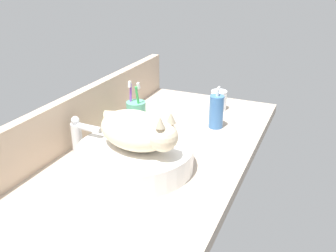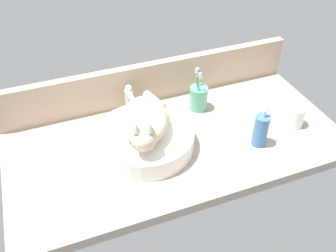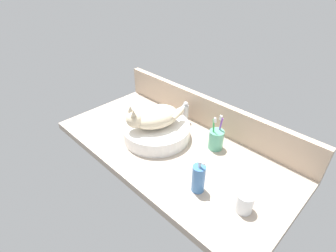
# 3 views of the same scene
# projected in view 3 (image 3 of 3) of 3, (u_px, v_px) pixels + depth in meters

# --- Properties ---
(ground_plane) EXTENTS (1.29, 0.63, 0.04)m
(ground_plane) POSITION_uv_depth(u_px,v_px,m) (172.00, 150.00, 1.38)
(ground_plane) COLOR #B2A08E
(backsplash_panel) EXTENTS (1.29, 0.04, 0.18)m
(backsplash_panel) POSITION_uv_depth(u_px,v_px,m) (208.00, 112.00, 1.50)
(backsplash_panel) COLOR tan
(backsplash_panel) RESTS_ON ground_plane
(sink_basin) EXTENTS (0.37, 0.37, 0.08)m
(sink_basin) POSITION_uv_depth(u_px,v_px,m) (156.00, 131.00, 1.43)
(sink_basin) COLOR white
(sink_basin) RESTS_ON ground_plane
(cat) EXTENTS (0.24, 0.30, 0.14)m
(cat) POSITION_uv_depth(u_px,v_px,m) (154.00, 117.00, 1.37)
(cat) COLOR beige
(cat) RESTS_ON sink_basin
(faucet) EXTENTS (0.04, 0.12, 0.14)m
(faucet) POSITION_uv_depth(u_px,v_px,m) (184.00, 112.00, 1.53)
(faucet) COLOR silver
(faucet) RESTS_ON ground_plane
(soap_dispenser) EXTENTS (0.06, 0.06, 0.16)m
(soap_dispenser) POSITION_uv_depth(u_px,v_px,m) (198.00, 178.00, 1.09)
(soap_dispenser) COLOR #3F72B2
(soap_dispenser) RESTS_ON ground_plane
(toothbrush_cup) EXTENTS (0.08, 0.08, 0.19)m
(toothbrush_cup) POSITION_uv_depth(u_px,v_px,m) (216.00, 139.00, 1.34)
(toothbrush_cup) COLOR #5BB28E
(toothbrush_cup) RESTS_ON ground_plane
(water_glass) EXTENTS (0.07, 0.07, 0.08)m
(water_glass) POSITION_uv_depth(u_px,v_px,m) (244.00, 203.00, 1.02)
(water_glass) COLOR white
(water_glass) RESTS_ON ground_plane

